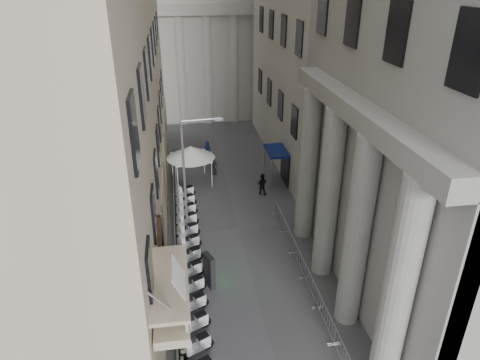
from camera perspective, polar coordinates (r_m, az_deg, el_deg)
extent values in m
cylinder|color=white|center=(34.75, -8.30, 0.09)|extent=(0.06, 0.06, 2.21)
cylinder|color=white|center=(34.84, -3.67, 0.39)|extent=(0.06, 0.06, 2.21)
cylinder|color=white|center=(37.32, -8.38, 1.95)|extent=(0.06, 0.06, 2.21)
cylinder|color=white|center=(37.40, -4.06, 2.23)|extent=(0.06, 0.06, 2.21)
cube|color=white|center=(35.58, -6.19, 2.89)|extent=(3.02, 3.02, 0.12)
cone|color=white|center=(35.39, -6.23, 3.64)|extent=(4.03, 4.03, 1.01)
cylinder|color=#979A9F|center=(27.62, -7.40, -0.21)|extent=(0.16, 0.16, 8.05)
cylinder|color=#979A9F|center=(26.26, -5.26, 7.99)|extent=(2.42, 0.36, 0.12)
cube|color=#979A9F|center=(26.46, -2.87, 8.09)|extent=(0.52, 0.27, 0.15)
cube|color=black|center=(24.57, -4.10, -11.97)|extent=(0.61, 1.01, 2.06)
cube|color=#19E54C|center=(24.48, -3.78, -11.44)|extent=(0.30, 0.71, 1.14)
imported|color=#0D1437|center=(40.25, -4.39, 3.84)|extent=(0.83, 0.64, 2.03)
imported|color=black|center=(34.22, 2.94, -0.52)|extent=(1.04, 0.94, 1.74)
imported|color=black|center=(37.61, -3.57, 1.86)|extent=(0.89, 0.71, 1.58)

